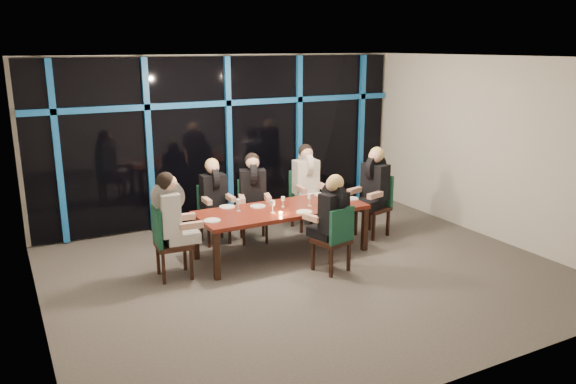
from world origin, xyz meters
name	(u,v)px	position (x,y,z in m)	size (l,w,h in m)	color
room	(309,132)	(0.00, 0.00, 2.02)	(7.04, 7.00, 3.02)	#5D5852
window_wall	(228,136)	(0.01, 2.93, 1.55)	(6.86, 0.43, 2.94)	black
dining_table	(282,212)	(0.00, 0.80, 0.68)	(2.60, 1.00, 0.75)	maroon
chair_far_left	(213,210)	(-0.72, 1.88, 0.53)	(0.45, 0.45, 0.96)	black
chair_far_mid	(253,207)	(-0.10, 1.67, 0.56)	(0.58, 0.58, 1.00)	black
chair_far_right	(304,196)	(0.98, 1.83, 0.57)	(0.51, 0.51, 1.03)	black
chair_end_left	(167,239)	(-1.82, 0.73, 0.58)	(0.51, 0.51, 1.03)	black
chair_end_right	(376,202)	(1.86, 0.91, 0.58)	(0.59, 0.59, 1.04)	black
chair_near_mid	(336,236)	(0.35, -0.18, 0.55)	(0.55, 0.55, 0.98)	black
diner_far_left	(214,189)	(-0.72, 1.80, 0.91)	(0.48, 0.59, 0.93)	black
diner_far_mid	(253,185)	(-0.12, 1.58, 0.96)	(0.59, 0.68, 0.98)	black
diner_far_right	(307,175)	(0.98, 1.75, 0.98)	(0.53, 0.66, 1.00)	silver
diner_end_left	(171,210)	(-1.73, 0.73, 0.98)	(0.66, 0.53, 1.01)	black
diner_end_right	(374,179)	(1.77, 0.88, 0.99)	(0.70, 0.60, 1.01)	black
diner_near_mid	(332,209)	(0.33, -0.10, 0.93)	(0.55, 0.66, 0.95)	black
plate_far_left	(227,207)	(-0.72, 1.23, 0.76)	(0.24, 0.24, 0.01)	white
plate_far_mid	(258,206)	(-0.29, 1.05, 0.76)	(0.24, 0.24, 0.01)	white
plate_far_right	(321,194)	(0.93, 1.18, 0.76)	(0.24, 0.24, 0.01)	white
plate_end_left	(212,221)	(-1.17, 0.68, 0.76)	(0.24, 0.24, 0.01)	white
plate_end_right	(351,199)	(1.23, 0.74, 0.76)	(0.24, 0.24, 0.01)	white
plate_near_mid	(304,212)	(0.19, 0.44, 0.76)	(0.24, 0.24, 0.01)	white
wine_bottle	(340,193)	(0.99, 0.71, 0.88)	(0.08, 0.08, 0.34)	black
water_pitcher	(329,197)	(0.77, 0.69, 0.85)	(0.12, 0.11, 0.20)	silver
tea_light	(281,213)	(-0.16, 0.53, 0.77)	(0.05, 0.05, 0.03)	#FBA44B
wine_glass_a	(272,204)	(-0.24, 0.64, 0.89)	(0.07, 0.07, 0.19)	silver
wine_glass_b	(283,199)	(0.05, 0.86, 0.87)	(0.06, 0.06, 0.16)	silver
wine_glass_c	(310,197)	(0.44, 0.71, 0.89)	(0.07, 0.07, 0.19)	silver
wine_glass_d	(238,202)	(-0.65, 0.96, 0.88)	(0.07, 0.07, 0.18)	silver
wine_glass_e	(324,191)	(0.87, 0.99, 0.87)	(0.07, 0.07, 0.17)	white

